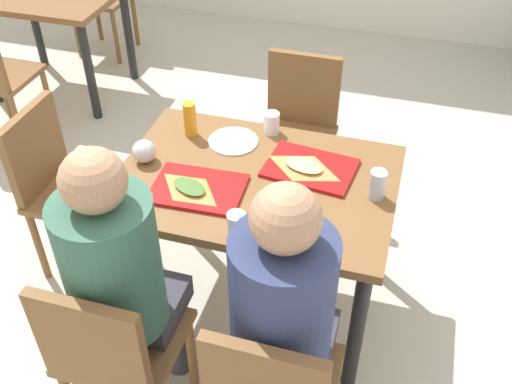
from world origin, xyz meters
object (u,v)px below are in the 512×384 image
Objects in this scene: paper_plate_near_edge at (283,220)px; pizza_slice_a at (190,188)px; plastic_cup_a at (272,123)px; tray_red_far at (310,168)px; condiment_bottle at (190,120)px; plastic_cup_b at (237,225)px; chair_near_left at (112,350)px; soda_can at (377,185)px; paper_plate_center at (233,141)px; background_table at (52,10)px; person_in_brown_jacket at (284,310)px; pizza_slice_b at (304,166)px; chair_left_end at (61,180)px; main_table at (256,197)px; person_in_red at (120,272)px; foil_bundle at (144,151)px; tray_red_near at (198,189)px; chair_far_side at (298,123)px.

pizza_slice_a is (-0.39, 0.06, 0.02)m from paper_plate_near_edge.
plastic_cup_a reaches higher than pizza_slice_a.
plastic_cup_a reaches higher than tray_red_far.
condiment_bottle is at bearing 110.62° from pizza_slice_a.
pizza_slice_a is at bearing -69.38° from condiment_bottle.
pizza_slice_a is at bearing 144.84° from plastic_cup_b.
paper_plate_near_edge is at bearing 51.24° from chair_near_left.
soda_can is (0.28, -0.10, 0.05)m from tray_red_far.
plastic_cup_b is at bearing -70.53° from paper_plate_center.
plastic_cup_a reaches higher than paper_plate_near_edge.
background_table is (-1.53, 1.30, -0.20)m from condiment_bottle.
paper_plate_near_edge is at bearing -39.31° from condiment_bottle.
person_in_brown_jacket is 0.40m from plastic_cup_b.
chair_near_left reaches higher than pizza_slice_b.
soda_can is at bearing -32.30° from background_table.
person_in_brown_jacket is 12.67× the size of plastic_cup_b.
chair_near_left and chair_left_end have the same top height.
main_table is at bearing -85.24° from plastic_cup_a.
pizza_slice_a is 2.48× the size of plastic_cup_b.
chair_left_end is 8.57× the size of plastic_cup_a.
person_in_red reaches higher than condiment_bottle.
foil_bundle is (-0.45, -0.36, 0.00)m from plastic_cup_a.
plastic_cup_a is 0.60m from soda_can.
person_in_brown_jacket is at bearing -62.34° from paper_plate_center.
chair_left_end reaches higher than tray_red_far.
person_in_brown_jacket is at bearing -50.01° from plastic_cup_b.
paper_plate_near_edge is at bearing -17.09° from foil_bundle.
tray_red_near is 0.40× the size of background_table.
person_in_red is 3.52× the size of tray_red_far.
main_table is 4.56× the size of pizza_slice_a.
pizza_slice_b is (-0.02, -0.02, 0.02)m from tray_red_far.
plastic_cup_a is (0.25, 1.12, 0.27)m from chair_near_left.
paper_plate_near_edge is 2.20× the size of foil_bundle.
background_table is (-2.07, 1.42, -0.15)m from pizza_slice_b.
pizza_slice_a is at bearing -144.04° from main_table.
soda_can reaches higher than tray_red_near.
plastic_cup_a is at bearing 38.50° from foil_bundle.
tray_red_near is at bearing 40.89° from pizza_slice_a.
plastic_cup_a is 0.11× the size of background_table.
tray_red_far is 0.38m from paper_plate_center.
paper_plate_center is at bearing 83.57° from chair_near_left.
chair_near_left is at bearing -133.54° from soda_can.
plastic_cup_a is 0.62× the size of condiment_bottle.
tray_red_far is at bearing -33.82° from background_table.
pizza_slice_b is at bearing -75.65° from chair_far_side.
condiment_bottle is at bearing 140.69° from paper_plate_near_edge.
paper_plate_near_edge is 0.84× the size of pizza_slice_b.
condiment_bottle reaches higher than soda_can.
plastic_cup_a is (-0.20, 0.24, 0.03)m from pizza_slice_b.
paper_plate_center is (-0.37, 0.10, -0.00)m from tray_red_far.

